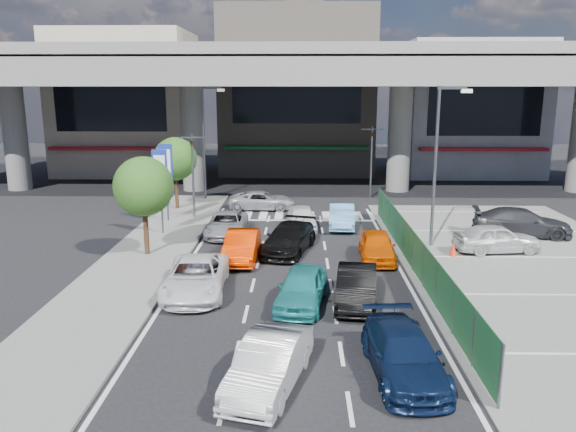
{
  "coord_description": "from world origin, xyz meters",
  "views": [
    {
      "loc": [
        0.31,
        -21.71,
        7.87
      ],
      "look_at": [
        -0.27,
        5.79,
        1.6
      ],
      "focal_mm": 35.0,
      "sensor_mm": 36.0,
      "label": 1
    }
  ],
  "objects_px": {
    "signboard_far": "(166,172)",
    "tree_far": "(175,159)",
    "street_lamp_right": "(439,153)",
    "traffic_light_right": "(372,144)",
    "sedan_white_front_mid": "(302,218)",
    "hatch_black_mid_right": "(357,286)",
    "tree_near": "(144,187)",
    "sedan_white_mid_left": "(195,277)",
    "taxi_orange_left": "(242,246)",
    "parked_sedan_dgrey": "(522,222)",
    "sedan_black_mid": "(289,238)",
    "taxi_teal_mid": "(302,288)",
    "wagon_silver_front_left": "(227,224)",
    "traffic_light_left": "(192,155)",
    "traffic_cone": "(453,249)",
    "kei_truck_front_right": "(342,216)",
    "hatch_white_back_mid": "(269,364)",
    "taxi_orange_right": "(377,246)",
    "minivan_navy_back": "(403,354)",
    "street_lamp_left": "(206,133)",
    "parked_sedan_white": "(497,238)",
    "crossing_wagon_silver": "(262,200)",
    "signboard_near": "(160,180)"
  },
  "relations": [
    {
      "from": "taxi_orange_right",
      "to": "wagon_silver_front_left",
      "type": "xyz_separation_m",
      "value": [
        -7.61,
        4.41,
        -0.06
      ]
    },
    {
      "from": "tree_far",
      "to": "hatch_white_back_mid",
      "type": "bearing_deg",
      "value": -71.99
    },
    {
      "from": "taxi_teal_mid",
      "to": "minivan_navy_back",
      "type": "bearing_deg",
      "value": -51.65
    },
    {
      "from": "street_lamp_right",
      "to": "tree_far",
      "type": "xyz_separation_m",
      "value": [
        -14.97,
        8.5,
        -1.38
      ]
    },
    {
      "from": "traffic_light_left",
      "to": "traffic_light_right",
      "type": "bearing_deg",
      "value": 30.89
    },
    {
      "from": "traffic_light_right",
      "to": "taxi_orange_left",
      "type": "distance_m",
      "value": 17.75
    },
    {
      "from": "sedan_white_front_mid",
      "to": "kei_truck_front_right",
      "type": "distance_m",
      "value": 2.38
    },
    {
      "from": "taxi_teal_mid",
      "to": "tree_near",
      "type": "bearing_deg",
      "value": 149.88
    },
    {
      "from": "taxi_teal_mid",
      "to": "hatch_white_back_mid",
      "type": "bearing_deg",
      "value": -89.12
    },
    {
      "from": "tree_near",
      "to": "sedan_white_mid_left",
      "type": "height_order",
      "value": "tree_near"
    },
    {
      "from": "traffic_light_right",
      "to": "sedan_white_front_mid",
      "type": "xyz_separation_m",
      "value": [
        -5.07,
        -9.53,
        -3.27
      ]
    },
    {
      "from": "hatch_black_mid_right",
      "to": "sedan_black_mid",
      "type": "height_order",
      "value": "sedan_black_mid"
    },
    {
      "from": "sedan_white_mid_left",
      "to": "kei_truck_front_right",
      "type": "bearing_deg",
      "value": 56.59
    },
    {
      "from": "hatch_white_back_mid",
      "to": "traffic_cone",
      "type": "relative_size",
      "value": 5.89
    },
    {
      "from": "sedan_white_mid_left",
      "to": "sedan_black_mid",
      "type": "height_order",
      "value": "same"
    },
    {
      "from": "tree_near",
      "to": "parked_sedan_white",
      "type": "relative_size",
      "value": 1.17
    },
    {
      "from": "traffic_light_left",
      "to": "traffic_cone",
      "type": "xyz_separation_m",
      "value": [
        13.84,
        -7.88,
        -3.52
      ]
    },
    {
      "from": "street_lamp_right",
      "to": "wagon_silver_front_left",
      "type": "bearing_deg",
      "value": 169.46
    },
    {
      "from": "street_lamp_left",
      "to": "sedan_white_front_mid",
      "type": "xyz_separation_m",
      "value": [
        6.76,
        -8.53,
        -4.11
      ]
    },
    {
      "from": "taxi_orange_right",
      "to": "sedan_white_front_mid",
      "type": "height_order",
      "value": "taxi_orange_right"
    },
    {
      "from": "wagon_silver_front_left",
      "to": "kei_truck_front_right",
      "type": "relative_size",
      "value": 1.1
    },
    {
      "from": "wagon_silver_front_left",
      "to": "parked_sedan_white",
      "type": "distance_m",
      "value": 13.97
    },
    {
      "from": "street_lamp_right",
      "to": "kei_truck_front_right",
      "type": "height_order",
      "value": "street_lamp_right"
    },
    {
      "from": "traffic_light_right",
      "to": "parked_sedan_white",
      "type": "relative_size",
      "value": 1.26
    },
    {
      "from": "hatch_black_mid_right",
      "to": "sedan_white_front_mid",
      "type": "bearing_deg",
      "value": 107.09
    },
    {
      "from": "tree_near",
      "to": "hatch_black_mid_right",
      "type": "relative_size",
      "value": 1.16
    },
    {
      "from": "signboard_far",
      "to": "parked_sedan_dgrey",
      "type": "distance_m",
      "value": 20.3
    },
    {
      "from": "signboard_far",
      "to": "tree_far",
      "type": "height_order",
      "value": "tree_far"
    },
    {
      "from": "hatch_white_back_mid",
      "to": "sedan_black_mid",
      "type": "bearing_deg",
      "value": 103.39
    },
    {
      "from": "sedan_white_mid_left",
      "to": "hatch_black_mid_right",
      "type": "bearing_deg",
      "value": -11.1
    },
    {
      "from": "hatch_black_mid_right",
      "to": "sedan_white_front_mid",
      "type": "distance_m",
      "value": 11.53
    },
    {
      "from": "hatch_black_mid_right",
      "to": "tree_near",
      "type": "bearing_deg",
      "value": 155.12
    },
    {
      "from": "street_lamp_right",
      "to": "tree_far",
      "type": "bearing_deg",
      "value": 150.42
    },
    {
      "from": "hatch_black_mid_right",
      "to": "parked_sedan_white",
      "type": "xyz_separation_m",
      "value": [
        7.46,
        6.71,
        0.08
      ]
    },
    {
      "from": "tree_far",
      "to": "hatch_black_mid_right",
      "type": "relative_size",
      "value": 1.16
    },
    {
      "from": "sedan_white_mid_left",
      "to": "parked_sedan_dgrey",
      "type": "xyz_separation_m",
      "value": [
        16.11,
        9.04,
        0.11
      ]
    },
    {
      "from": "traffic_light_left",
      "to": "street_lamp_left",
      "type": "distance_m",
      "value": 6.06
    },
    {
      "from": "taxi_orange_left",
      "to": "taxi_orange_right",
      "type": "distance_m",
      "value": 6.31
    },
    {
      "from": "traffic_cone",
      "to": "taxi_teal_mid",
      "type": "bearing_deg",
      "value": -139.12
    },
    {
      "from": "minivan_navy_back",
      "to": "taxi_teal_mid",
      "type": "height_order",
      "value": "taxi_teal_mid"
    },
    {
      "from": "traffic_light_left",
      "to": "wagon_silver_front_left",
      "type": "height_order",
      "value": "traffic_light_left"
    },
    {
      "from": "wagon_silver_front_left",
      "to": "tree_far",
      "type": "bearing_deg",
      "value": 122.47
    },
    {
      "from": "tree_near",
      "to": "parked_sedan_white",
      "type": "height_order",
      "value": "tree_near"
    },
    {
      "from": "taxi_orange_left",
      "to": "parked_sedan_dgrey",
      "type": "distance_m",
      "value": 15.45
    },
    {
      "from": "tree_far",
      "to": "taxi_orange_right",
      "type": "relative_size",
      "value": 1.21
    },
    {
      "from": "traffic_light_right",
      "to": "tree_near",
      "type": "distance_m",
      "value": 19.53
    },
    {
      "from": "traffic_cone",
      "to": "traffic_light_right",
      "type": "bearing_deg",
      "value": 98.17
    },
    {
      "from": "sedan_black_mid",
      "to": "signboard_near",
      "type": "bearing_deg",
      "value": 170.53
    },
    {
      "from": "taxi_orange_left",
      "to": "crossing_wagon_silver",
      "type": "bearing_deg",
      "value": 90.04
    },
    {
      "from": "signboard_far",
      "to": "minivan_navy_back",
      "type": "distance_m",
      "value": 21.37
    }
  ]
}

